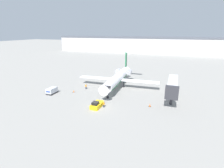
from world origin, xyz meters
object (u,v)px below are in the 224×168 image
at_px(pushback_tug, 97,105).
at_px(worker_by_wing, 86,86).
at_px(worker_near_tug, 104,104).
at_px(jet_bridge, 173,85).
at_px(traffic_cone_right, 150,105).
at_px(luggage_cart, 52,91).
at_px(traffic_cone_left, 74,91).
at_px(airplane_main, 118,77).

distance_m(pushback_tug, worker_by_wing, 15.57).
bearing_deg(worker_near_tug, worker_by_wing, 134.52).
xyz_separation_m(pushback_tug, jet_bridge, (17.94, 11.55, 3.79)).
bearing_deg(traffic_cone_right, luggage_cart, -178.75).
bearing_deg(traffic_cone_left, traffic_cone_right, -6.56).
xyz_separation_m(pushback_tug, traffic_cone_right, (12.89, 5.12, -0.29)).
distance_m(luggage_cart, worker_by_wing, 11.08).
xyz_separation_m(airplane_main, worker_by_wing, (-9.48, -5.86, -2.57)).
bearing_deg(pushback_tug, traffic_cone_right, 21.67).
bearing_deg(traffic_cone_left, worker_by_wing, 61.62).
xyz_separation_m(traffic_cone_left, traffic_cone_right, (24.86, -2.86, 0.04)).
bearing_deg(jet_bridge, traffic_cone_right, -128.18).
distance_m(pushback_tug, traffic_cone_right, 13.87).
height_order(pushback_tug, traffic_cone_left, pushback_tug).
height_order(traffic_cone_left, jet_bridge, jet_bridge).
bearing_deg(pushback_tug, jet_bridge, 32.77).
height_order(airplane_main, luggage_cart, airplane_main).
distance_m(luggage_cart, jet_bridge, 36.51).
distance_m(worker_near_tug, worker_by_wing, 16.26).
bearing_deg(worker_near_tug, airplane_main, 96.28).
relative_size(airplane_main, traffic_cone_right, 36.00).
xyz_separation_m(airplane_main, worker_near_tug, (1.92, -17.45, -2.67)).
height_order(pushback_tug, worker_near_tug, pushback_tug).
relative_size(airplane_main, worker_near_tug, 17.29).
relative_size(luggage_cart, worker_near_tug, 2.11).
height_order(pushback_tug, worker_by_wing, pushback_tug).
distance_m(airplane_main, worker_near_tug, 17.76).
relative_size(pushback_tug, worker_near_tug, 2.74).
height_order(airplane_main, worker_by_wing, airplane_main).
distance_m(airplane_main, worker_by_wing, 11.43).
bearing_deg(worker_near_tug, jet_bridge, 34.05).
bearing_deg(worker_by_wing, worker_near_tug, -45.48).
bearing_deg(traffic_cone_left, airplane_main, 40.54).
distance_m(worker_by_wing, traffic_cone_right, 23.69).
xyz_separation_m(luggage_cart, traffic_cone_left, (5.72, 3.53, -0.61)).
xyz_separation_m(airplane_main, jet_bridge, (18.19, -6.46, 0.94)).
height_order(worker_by_wing, traffic_cone_right, worker_by_wing).
relative_size(worker_by_wing, traffic_cone_right, 2.29).
xyz_separation_m(worker_by_wing, traffic_cone_right, (22.61, -7.03, -0.58)).
distance_m(pushback_tug, traffic_cone_left, 14.40).
relative_size(luggage_cart, jet_bridge, 0.23).
distance_m(traffic_cone_left, traffic_cone_right, 25.03).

